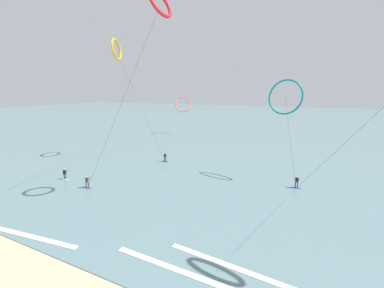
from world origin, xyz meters
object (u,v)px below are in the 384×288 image
object	(u,v)px
surfer_violet	(87,183)
kite_amber	(116,49)
kite_coral	(183,104)
kite_crimson	(160,4)
surfer_cobalt	(297,183)
kite_teal	(285,97)
surfer_charcoal	(165,158)
surfer_ivory	(65,175)

from	to	relation	value
surfer_violet	kite_amber	xyz separation A→B (m)	(-5.93, 14.42, 19.66)
kite_coral	kite_crimson	bearing A→B (deg)	-96.16
surfer_violet	surfer_cobalt	size ratio (longest dim) A/B	1.00
surfer_violet	kite_coral	distance (m)	44.25
surfer_violet	kite_teal	size ratio (longest dim) A/B	0.12
kite_amber	surfer_charcoal	bearing A→B (deg)	-103.97
kite_amber	kite_coral	bearing A→B (deg)	-16.74
surfer_violet	kite_crimson	bearing A→B (deg)	139.65
surfer_cobalt	kite_amber	world-z (taller)	kite_amber
kite_amber	kite_teal	xyz separation A→B (m)	(29.54, 0.13, -8.23)
surfer_cobalt	kite_teal	size ratio (longest dim) A/B	0.12
kite_crimson	kite_amber	bearing A→B (deg)	61.67
surfer_charcoal	surfer_ivory	bearing A→B (deg)	-121.44
kite_teal	kite_amber	bearing A→B (deg)	-159.61
surfer_violet	surfer_charcoal	bearing A→B (deg)	-151.07
kite_coral	surfer_cobalt	bearing A→B (deg)	-73.30
kite_amber	kite_coral	size ratio (longest dim) A/B	0.44
surfer_violet	surfer_charcoal	distance (m)	15.48
surfer_ivory	kite_amber	distance (m)	23.85
surfer_cobalt	kite_teal	distance (m)	12.03
kite_amber	kite_crimson	bearing A→B (deg)	-144.61
surfer_charcoal	kite_teal	world-z (taller)	kite_teal
kite_amber	kite_teal	bearing A→B (deg)	-107.93
kite_crimson	kite_coral	world-z (taller)	kite_crimson
surfer_cobalt	surfer_violet	bearing A→B (deg)	25.24
surfer_violet	surfer_cobalt	xyz separation A→B (m)	(26.15, 11.80, 0.00)
surfer_cobalt	kite_crimson	bearing A→B (deg)	35.58
kite_crimson	surfer_violet	bearing A→B (deg)	106.17
surfer_cobalt	kite_amber	size ratio (longest dim) A/B	0.08
kite_crimson	surfer_cobalt	bearing A→B (deg)	-47.27
surfer_violet	kite_coral	bearing A→B (deg)	-129.61
surfer_charcoal	kite_coral	world-z (taller)	kite_coral
surfer_charcoal	surfer_cobalt	distance (m)	23.00
surfer_ivory	kite_amber	size ratio (longest dim) A/B	0.08
surfer_charcoal	surfer_cobalt	world-z (taller)	same
surfer_cobalt	surfer_ivory	size ratio (longest dim) A/B	1.00
surfer_violet	kite_crimson	size ratio (longest dim) A/B	0.07
surfer_ivory	surfer_violet	bearing A→B (deg)	154.75
surfer_charcoal	kite_coral	distance (m)	30.74
surfer_cobalt	kite_crimson	xyz separation A→B (m)	(-14.74, -10.18, 21.10)
surfer_charcoal	surfer_ivory	distance (m)	16.77
kite_amber	surfer_cobalt	bearing A→B (deg)	-112.85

